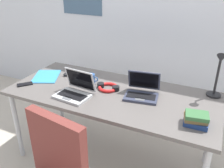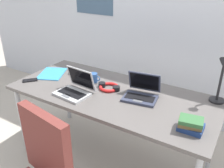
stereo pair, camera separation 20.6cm
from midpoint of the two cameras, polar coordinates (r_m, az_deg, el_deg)
The scene contains 13 objects.
ground_plane at distance 2.53m, azimuth -2.44°, elevation -17.05°, with size 12.00×12.00×0.00m, color #B7AD9E.
wall_back at distance 2.90m, azimuth 7.50°, elevation 17.34°, with size 6.00×0.13×2.60m.
desk at distance 2.12m, azimuth -2.78°, elevation -3.39°, with size 1.80×0.80×0.74m.
desk_lamp at distance 2.06m, azimuth 21.00°, elevation 1.79°, with size 0.12×0.18×0.40m.
laptop_center at distance 2.02m, azimuth 4.19°, elevation -1.87°, with size 0.31×0.29×0.20m.
laptop_front_right at distance 2.06m, azimuth -11.62°, elevation -1.69°, with size 0.31×0.27×0.21m.
computer_mouse at distance 2.47m, azimuth -12.77°, elevation 2.30°, with size 0.06×0.10×0.03m, color black.
cell_phone at distance 2.40m, azimuth -22.17°, elevation -0.13°, with size 0.06×0.14×0.01m, color black.
headphones at distance 2.15m, azimuth -3.66°, elevation -0.83°, with size 0.21×0.18×0.04m.
pill_bottle at distance 2.24m, azimuth 4.02°, elevation 1.05°, with size 0.04×0.04×0.08m.
book_stack at distance 1.73m, azimuth 16.05°, elevation -8.06°, with size 0.18×0.15×0.09m.
paper_folder_near_mouse at distance 2.50m, azimuth -17.49°, elevation 1.68°, with size 0.23×0.31×0.01m, color #338CC6.
coffee_mug at distance 2.26m, azimuth -7.53°, elevation 1.19°, with size 0.11×0.08×0.09m.
Camera 1 is at (0.79, -1.68, 1.72)m, focal length 38.85 mm.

